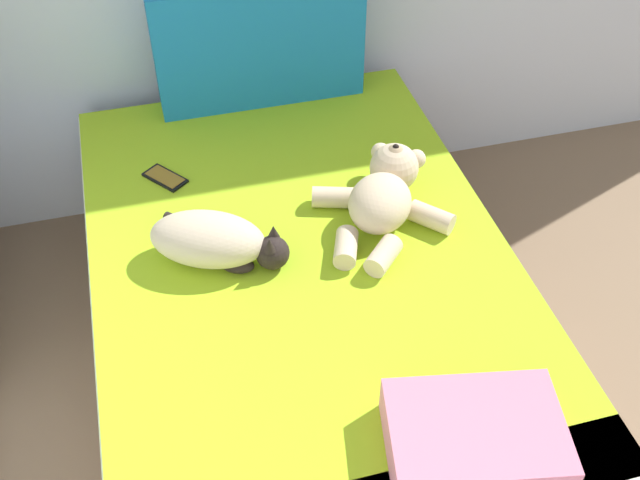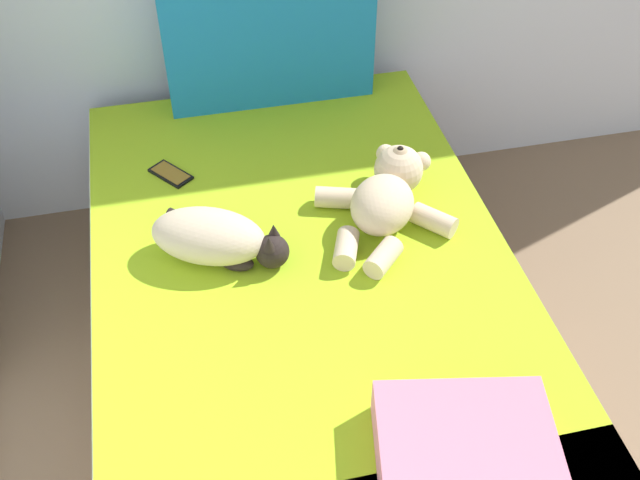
% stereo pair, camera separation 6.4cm
% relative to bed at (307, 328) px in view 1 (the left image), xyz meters
% --- Properties ---
extents(bed, '(1.28, 2.03, 0.55)m').
position_rel_bed_xyz_m(bed, '(0.00, 0.00, 0.00)').
color(bed, '#9E7A56').
rests_on(bed, ground_plane).
extents(patterned_cushion, '(0.75, 0.15, 0.46)m').
position_rel_bed_xyz_m(patterned_cushion, '(0.06, 0.91, 0.51)').
color(patterned_cushion, '#1972AD').
rests_on(patterned_cushion, bed).
extents(cat, '(0.42, 0.37, 0.15)m').
position_rel_bed_xyz_m(cat, '(-0.25, 0.10, 0.35)').
color(cat, '#C6B293').
rests_on(cat, bed).
extents(teddy_bear, '(0.41, 0.51, 0.17)m').
position_rel_bed_xyz_m(teddy_bear, '(0.29, 0.17, 0.35)').
color(teddy_bear, beige).
rests_on(teddy_bear, bed).
extents(cell_phone, '(0.15, 0.16, 0.01)m').
position_rel_bed_xyz_m(cell_phone, '(-0.35, 0.51, 0.28)').
color(cell_phone, black).
rests_on(cell_phone, bed).
extents(throw_pillow, '(0.45, 0.35, 0.11)m').
position_rel_bed_xyz_m(throw_pillow, '(0.22, -0.69, 0.33)').
color(throw_pillow, '#D1728C').
rests_on(throw_pillow, bed).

